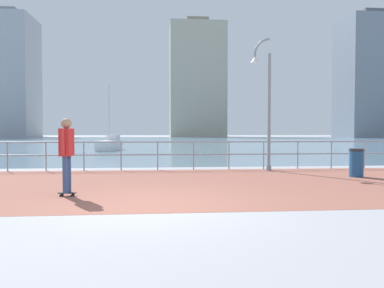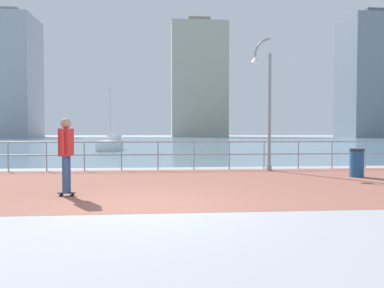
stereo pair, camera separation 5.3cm
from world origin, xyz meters
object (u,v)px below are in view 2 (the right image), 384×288
object	(u,v)px
trash_bin	(357,163)
sailboat_teal	(111,144)
lamppost	(265,98)
skateboarder	(66,149)

from	to	relation	value
trash_bin	sailboat_teal	size ratio (longest dim) A/B	0.18
lamppost	sailboat_teal	xyz separation A→B (m)	(-8.03, 15.52, -2.29)
lamppost	skateboarder	size ratio (longest dim) A/B	2.81
skateboarder	trash_bin	size ratio (longest dim) A/B	1.93
skateboarder	sailboat_teal	size ratio (longest dim) A/B	0.34
sailboat_teal	trash_bin	bearing A→B (deg)	-59.24
trash_bin	sailboat_teal	bearing A→B (deg)	120.76
trash_bin	sailboat_teal	xyz separation A→B (m)	(-10.50, 17.64, 0.03)
lamppost	sailboat_teal	world-z (taller)	sailboat_teal
skateboarder	lamppost	bearing A→B (deg)	39.12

